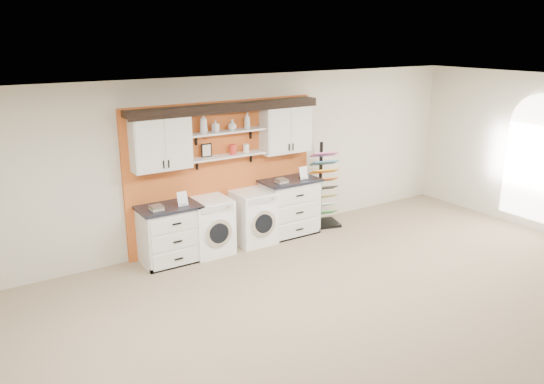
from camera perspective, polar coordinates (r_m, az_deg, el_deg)
floor at (r=6.40m, az=12.53°, el=-16.29°), size 10.00×10.00×0.00m
ceiling at (r=5.44m, az=14.39°, el=9.37°), size 10.00×10.00×0.00m
wall_back at (r=8.87m, az=-5.40°, el=3.31°), size 10.00×0.00×10.00m
accent_panel at (r=8.89m, az=-5.26°, el=2.01°), size 3.40×0.07×2.40m
upper_cabinet_left at (r=8.14m, az=-11.91°, el=5.26°), size 0.90×0.35×0.84m
upper_cabinet_right at (r=9.17m, az=1.43°, el=6.88°), size 0.90×0.35×0.84m
shelf_lower at (r=8.67m, az=-4.81°, el=3.89°), size 1.32×0.28×0.03m
shelf_upper at (r=8.59m, az=-4.88°, el=6.49°), size 1.32×0.28×0.03m
crown_molding at (r=8.54m, az=-4.98°, el=9.13°), size 3.30×0.41×0.13m
window_arched at (r=10.49m, az=26.50°, el=3.62°), size 0.06×1.10×2.25m
picture_frame at (r=8.53m, az=-7.06°, el=4.47°), size 0.18×0.02×0.22m
canister_red at (r=8.70m, az=-4.24°, el=4.59°), size 0.11×0.11×0.16m
canister_cream at (r=8.82m, az=-2.81°, el=4.71°), size 0.10×0.10×0.14m
base_cabinet_left at (r=8.39m, az=-10.95°, el=-4.45°), size 0.94×0.66×0.92m
base_cabinet_right at (r=9.38m, az=1.90°, el=-1.59°), size 1.02×0.66×1.00m
washer at (r=8.64m, az=-6.77°, el=-3.65°), size 0.65×0.71×0.91m
dryer at (r=9.01m, az=-2.04°, el=-2.70°), size 0.65×0.71×0.90m
sample_rack at (r=9.85m, az=5.51°, el=-0.74°), size 0.67×0.60×1.55m
soap_bottle_a at (r=8.38m, az=-7.38°, el=7.36°), size 0.14×0.15×0.31m
soap_bottle_b at (r=8.48m, az=-6.11°, el=7.09°), size 0.11×0.11×0.19m
soap_bottle_c at (r=8.62m, az=-4.31°, el=7.23°), size 0.19×0.19×0.17m
soap_bottle_d at (r=8.75m, az=-2.70°, el=7.70°), size 0.12×0.12×0.26m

